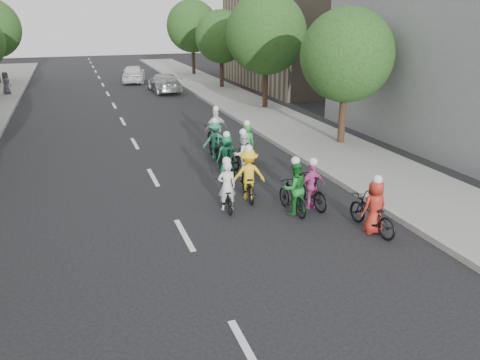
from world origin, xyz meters
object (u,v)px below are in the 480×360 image
cyclist_1 (294,192)px  cyclist_8 (216,133)px  cyclist_4 (373,212)px  cyclist_0 (226,192)px  follow_car_lead (164,83)px  follow_car_trail (134,74)px  cyclist_3 (311,189)px  cyclist_2 (248,179)px  cyclist_6 (242,159)px  spectator_2 (6,83)px  cyclist_5 (246,150)px  cyclist_7 (215,143)px  cyclist_9 (226,158)px

cyclist_1 → cyclist_8: bearing=-93.0°
cyclist_4 → cyclist_0: bearing=-45.8°
follow_car_lead → follow_car_trail: (-1.50, 5.97, 0.06)m
cyclist_3 → follow_car_lead: (0.05, 23.90, 0.09)m
cyclist_0 → cyclist_2: 1.11m
cyclist_6 → follow_car_lead: (0.99, 20.33, 0.07)m
follow_car_lead → spectator_2: size_ratio=3.03×
cyclist_4 → cyclist_5: bearing=-84.5°
cyclist_6 → cyclist_8: bearing=-100.0°
cyclist_6 → follow_car_trail: bearing=-96.5°
cyclist_4 → cyclist_8: 9.72m
cyclist_4 → cyclist_6: bearing=-77.8°
follow_car_lead → follow_car_trail: size_ratio=1.08×
cyclist_5 → follow_car_trail: cyclist_5 is taller
cyclist_2 → cyclist_7: cyclist_2 is taller
follow_car_trail → cyclist_3: bearing=103.8°
cyclist_0 → cyclist_8: 6.97m
cyclist_9 → follow_car_trail: bearing=-93.0°
cyclist_7 → follow_car_trail: (-0.13, 24.04, 0.09)m
cyclist_3 → cyclist_7: (-1.32, 5.83, 0.06)m
cyclist_2 → cyclist_8: cyclist_8 is taller
cyclist_1 → follow_car_trail: size_ratio=0.40×
cyclist_2 → cyclist_4: 4.16m
cyclist_0 → cyclist_3: cyclist_0 is taller
cyclist_7 → cyclist_9: cyclist_7 is taller
cyclist_0 → follow_car_lead: bearing=-90.4°
cyclist_3 → spectator_2: (-11.03, 25.77, 0.34)m
cyclist_9 → cyclist_4: bearing=108.0°
cyclist_5 → cyclist_7: cyclist_5 is taller
cyclist_7 → cyclist_3: bearing=104.3°
cyclist_5 → cyclist_6: cyclist_5 is taller
cyclist_4 → follow_car_lead: cyclist_4 is taller
cyclist_6 → spectator_2: bearing=-73.1°
cyclist_8 → follow_car_lead: size_ratio=0.39×
cyclist_9 → cyclist_1: bearing=97.9°
cyclist_2 → cyclist_6: size_ratio=1.12×
follow_car_lead → cyclist_9: bearing=84.2°
cyclist_0 → cyclist_4: bearing=144.8°
cyclist_1 → cyclist_6: 3.82m
cyclist_2 → cyclist_3: (1.55, -1.35, -0.06)m
cyclist_8 → cyclist_1: bearing=82.8°
cyclist_8 → cyclist_5: bearing=89.1°
cyclist_7 → follow_car_trail: 24.04m
cyclist_0 → cyclist_6: (1.54, 2.83, 0.09)m
cyclist_2 → cyclist_7: (0.23, 4.47, 0.01)m
cyclist_4 → follow_car_trail: cyclist_4 is taller
cyclist_6 → cyclist_7: 2.28m
cyclist_4 → follow_car_lead: 26.00m
cyclist_4 → cyclist_6: cyclist_6 is taller
cyclist_6 → spectator_2: cyclist_6 is taller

